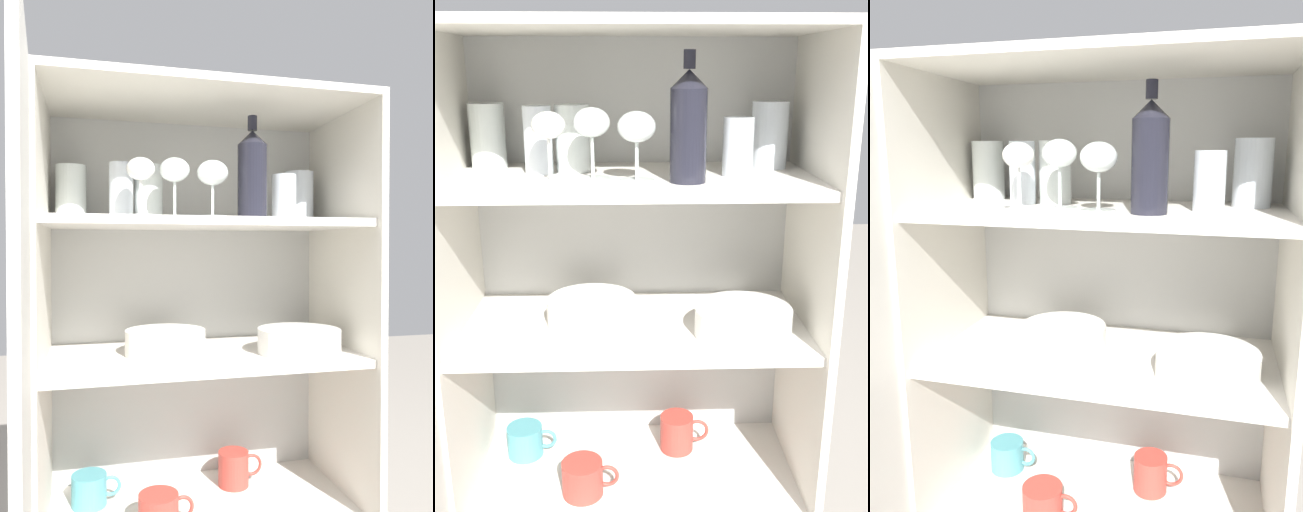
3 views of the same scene
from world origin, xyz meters
The scene contains 22 objects.
cupboard_back_panel centered at (0.00, 0.39, 0.69)m, with size 0.81×0.02×1.39m, color silver.
cupboard_side_left centered at (-0.39, 0.19, 0.69)m, with size 0.02×0.42×1.39m, color silver.
cupboard_side_right centered at (0.39, 0.19, 0.69)m, with size 0.02×0.42×1.39m, color silver.
cupboard_top_panel centered at (0.00, 0.19, 1.40)m, with size 0.81×0.42×0.02m, color silver.
shelf_board_lower centered at (0.00, 0.19, 0.35)m, with size 0.77×0.38×0.02m, color silver.
shelf_board_middle centered at (0.00, 0.19, 0.75)m, with size 0.77×0.38×0.02m, color silver.
shelf_board_upper centered at (0.00, 0.19, 1.09)m, with size 0.77×0.38×0.02m, color silver.
cupboard_door centered at (-0.39, -0.22, 0.69)m, with size 0.05×0.40×1.39m.
tumbler_glass_0 centered at (0.31, 0.29, 1.17)m, with size 0.08×0.08×0.15m.
tumbler_glass_1 centered at (-0.13, 0.25, 1.17)m, with size 0.08×0.08×0.14m.
tumbler_glass_2 centered at (-0.20, 0.23, 1.17)m, with size 0.06×0.06×0.14m.
tumbler_glass_3 centered at (0.22, 0.19, 1.16)m, with size 0.06×0.06×0.12m.
tumbler_glass_4 centered at (-0.33, 0.31, 1.17)m, with size 0.08×0.08×0.15m.
wine_glass_0 centered at (0.01, 0.11, 1.20)m, with size 0.08×0.08×0.14m.
wine_glass_1 centered at (-0.17, 0.11, 1.20)m, with size 0.07×0.07×0.14m.
wine_glass_2 centered at (-0.08, 0.13, 1.20)m, with size 0.08×0.08×0.15m.
wine_bottle centered at (0.11, 0.11, 1.21)m, with size 0.07×0.07×0.25m.
plate_stack_white centered at (0.24, 0.12, 0.79)m, with size 0.21×0.21×0.06m.
mixing_bowl_large centered at (-0.10, 0.19, 0.79)m, with size 0.20×0.20×0.06m.
coffee_mug_primary centered at (-0.12, 0.11, 0.40)m, with size 0.13×0.10×0.08m.
coffee_mug_extra_1 centered at (0.11, 0.28, 0.41)m, with size 0.13×0.09×0.10m.
coffee_mug_extra_2 centered at (-0.28, 0.26, 0.40)m, with size 0.13×0.09×0.08m.
Camera 1 is at (-0.28, -1.06, 1.03)m, focal length 35.00 mm.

